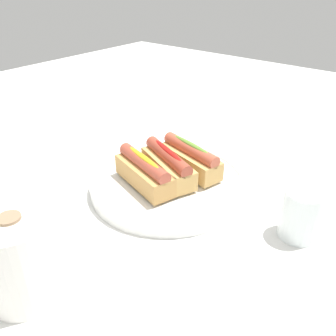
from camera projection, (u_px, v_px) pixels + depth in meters
ground_plane at (174, 197)px, 0.74m from camera, size 2.40×2.40×0.00m
serving_bowl at (168, 182)px, 0.75m from camera, size 0.32×0.32×0.03m
hotdog_front at (190, 158)px, 0.76m from camera, size 0.16×0.09×0.06m
hotdog_back at (168, 165)px, 0.73m from camera, size 0.16×0.10×0.06m
hotdog_side at (144, 172)px, 0.71m from camera, size 0.16×0.09×0.06m
water_glass at (301, 217)px, 0.61m from camera, size 0.07×0.07×0.09m
paper_towel_roll at (19, 257)px, 0.49m from camera, size 0.11×0.11×0.13m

